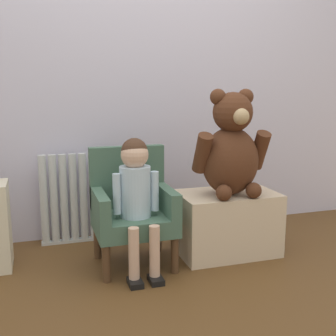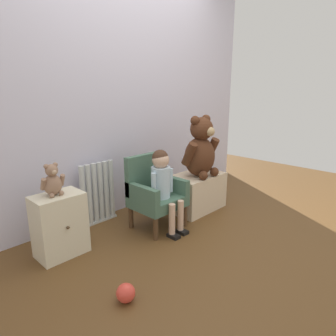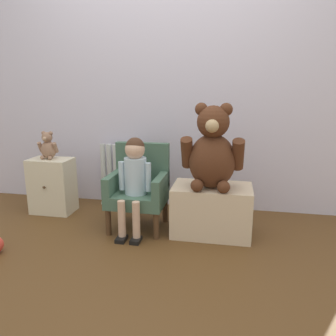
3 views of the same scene
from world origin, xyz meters
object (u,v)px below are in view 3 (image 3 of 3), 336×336
(radiator, at_px, (119,176))
(large_teddy_bear, at_px, (212,152))
(small_dresser, at_px, (52,186))
(child_figure, at_px, (135,172))
(child_armchair, at_px, (139,187))
(small_teddy_bear, at_px, (48,147))
(low_bench, at_px, (212,210))

(radiator, xyz_separation_m, large_teddy_bear, (0.89, -0.51, 0.36))
(radiator, distance_m, small_dresser, 0.60)
(child_figure, bearing_deg, radiator, 120.33)
(child_armchair, height_order, small_teddy_bear, small_teddy_bear)
(child_armchair, bearing_deg, child_figure, -90.00)
(radiator, bearing_deg, small_teddy_bear, -153.21)
(child_armchair, height_order, low_bench, child_armchair)
(child_figure, distance_m, low_bench, 0.65)
(child_figure, relative_size, small_teddy_bear, 3.05)
(low_bench, height_order, large_teddy_bear, large_teddy_bear)
(radiator, bearing_deg, child_figure, -59.67)
(radiator, distance_m, small_teddy_bear, 0.68)
(child_figure, xyz_separation_m, large_teddy_bear, (0.57, 0.03, 0.17))
(child_armchair, xyz_separation_m, large_teddy_bear, (0.57, -0.08, 0.32))
(low_bench, relative_size, large_teddy_bear, 0.96)
(child_armchair, bearing_deg, radiator, 126.22)
(radiator, bearing_deg, large_teddy_bear, -29.85)
(radiator, height_order, large_teddy_bear, large_teddy_bear)
(small_dresser, relative_size, child_figure, 0.66)
(radiator, bearing_deg, low_bench, -27.52)
(radiator, distance_m, child_armchair, 0.54)
(radiator, xyz_separation_m, small_teddy_bear, (-0.55, -0.28, 0.30))
(small_dresser, bearing_deg, child_armchair, -10.18)
(child_armchair, xyz_separation_m, low_bench, (0.58, -0.03, -0.14))
(radiator, height_order, small_dresser, radiator)
(child_armchair, distance_m, large_teddy_bear, 0.66)
(large_teddy_bear, bearing_deg, small_teddy_bear, 170.61)
(child_figure, bearing_deg, large_teddy_bear, 3.38)
(low_bench, relative_size, small_teddy_bear, 2.44)
(small_dresser, xyz_separation_m, low_bench, (1.43, -0.18, -0.06))
(child_armchair, relative_size, small_teddy_bear, 2.75)
(large_teddy_bear, bearing_deg, low_bench, 81.42)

